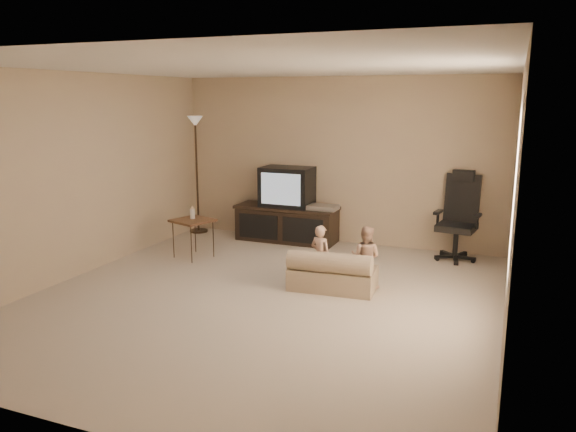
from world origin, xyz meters
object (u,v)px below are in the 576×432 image
object	(u,v)px
toddler_left	(321,256)
toddler_right	(366,257)
side_table	(193,221)
floor_lamp	(196,148)
tv_stand	(288,210)
office_chair	(458,228)
child_sofa	(332,274)

from	to	relation	value
toddler_left	toddler_right	xyz separation A→B (m)	(0.50, 0.16, -0.00)
toddler_right	side_table	bearing A→B (deg)	-3.79
side_table	toddler_left	size ratio (longest dim) A/B	0.99
floor_lamp	toddler_right	distance (m)	3.80
toddler_left	toddler_right	size ratio (longest dim) A/B	1.00
side_table	toddler_right	xyz separation A→B (m)	(2.54, -0.34, -0.15)
tv_stand	toddler_left	distance (m)	2.20
office_chair	toddler_right	xyz separation A→B (m)	(-0.88, -1.63, -0.07)
tv_stand	floor_lamp	bearing A→B (deg)	-179.32
floor_lamp	child_sofa	distance (m)	3.69
tv_stand	toddler_right	world-z (taller)	tv_stand
office_chair	toddler_left	bearing A→B (deg)	-119.66
office_chair	side_table	size ratio (longest dim) A/B	1.67
child_sofa	toddler_left	distance (m)	0.25
tv_stand	toddler_left	xyz separation A→B (m)	(1.17, -1.86, -0.11)
floor_lamp	child_sofa	xyz separation A→B (m)	(2.92, -1.92, -1.19)
toddler_right	toddler_left	bearing A→B (deg)	21.87
floor_lamp	toddler_left	distance (m)	3.47
office_chair	side_table	bearing A→B (deg)	-151.47
child_sofa	toddler_right	bearing A→B (deg)	31.90
toddler_left	toddler_right	distance (m)	0.52
side_table	floor_lamp	distance (m)	1.75
office_chair	floor_lamp	size ratio (longest dim) A/B	0.64
office_chair	toddler_right	bearing A→B (deg)	-110.42
child_sofa	toddler_right	xyz separation A→B (m)	(0.33, 0.24, 0.17)
child_sofa	office_chair	bearing A→B (deg)	53.44
office_chair	child_sofa	xyz separation A→B (m)	(-1.21, -1.87, -0.24)
child_sofa	toddler_right	world-z (taller)	toddler_right
tv_stand	child_sofa	world-z (taller)	tv_stand
child_sofa	toddler_left	size ratio (longest dim) A/B	1.37
office_chair	floor_lamp	distance (m)	4.24
tv_stand	office_chair	world-z (taller)	office_chair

